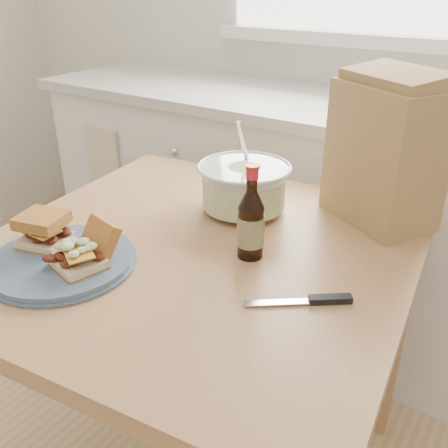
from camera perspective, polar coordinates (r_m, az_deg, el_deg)
The scene contains 9 objects.
cabinet_run at distance 2.03m, azimuth 11.42°, elevation 0.52°, with size 2.50×0.64×0.94m.
dining_table at distance 1.22m, azimuth -2.90°, elevation -7.17°, with size 1.05×1.05×0.79m.
plate at distance 1.13m, azimuth -18.05°, elevation -4.06°, with size 0.31×0.31×0.02m, color #485A74.
sandwich_left at distance 1.17m, azimuth -19.94°, elevation -0.58°, with size 0.12×0.11×0.07m.
sandwich_right at distance 1.07m, azimuth -15.60°, elevation -2.99°, with size 0.12×0.16×0.08m.
coleslaw_bowl at distance 1.29m, azimuth 2.29°, elevation 4.06°, with size 0.24×0.24×0.24m.
beer_bottle at distance 1.07m, azimuth 3.09°, elevation 0.05°, with size 0.06×0.06×0.21m.
knife at distance 0.97m, azimuth 10.57°, elevation -8.54°, with size 0.17×0.14×0.01m.
paper_bag at distance 1.27m, azimuth 17.90°, elevation 7.49°, with size 0.26×0.17×0.34m, color #AC8153.
Camera 1 is at (0.66, -0.01, 1.36)m, focal length 40.00 mm.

